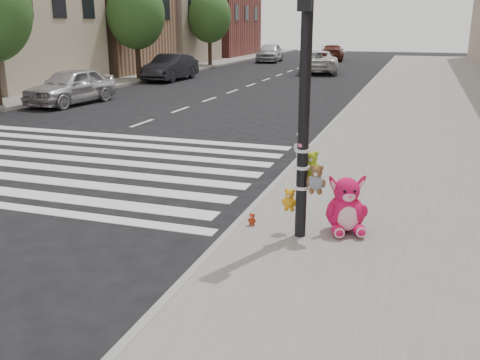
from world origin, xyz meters
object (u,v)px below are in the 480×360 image
at_px(red_teddy, 252,219).
at_px(car_silver_far, 71,86).
at_px(car_white_near, 319,62).
at_px(pink_bunny, 346,209).
at_px(car_dark_far, 171,67).
at_px(signal_pole, 306,127).

relative_size(red_teddy, car_silver_far, 0.05).
bearing_deg(car_white_near, pink_bunny, 92.18).
height_order(car_dark_far, car_white_near, car_dark_far).
relative_size(red_teddy, car_dark_far, 0.04).
xyz_separation_m(red_teddy, car_white_near, (-4.17, 28.17, 0.49)).
height_order(red_teddy, car_silver_far, car_silver_far).
distance_m(car_silver_far, car_dark_far, 9.85).
height_order(pink_bunny, car_white_near, car_white_near).
height_order(signal_pole, car_dark_far, signal_pole).
bearing_deg(car_silver_far, car_white_near, 73.55).
height_order(pink_bunny, car_silver_far, car_silver_far).
distance_m(pink_bunny, car_silver_far, 16.53).
bearing_deg(car_silver_far, signal_pole, -37.56).
bearing_deg(car_white_near, car_dark_far, 36.33).
xyz_separation_m(signal_pole, red_teddy, (-0.82, 0.16, -1.53)).
relative_size(car_silver_far, car_white_near, 0.80).
bearing_deg(signal_pole, car_silver_far, 136.91).
height_order(signal_pole, red_teddy, signal_pole).
height_order(car_silver_far, car_white_near, car_white_near).
distance_m(red_teddy, car_white_near, 28.48).
bearing_deg(car_white_near, red_teddy, 89.32).
bearing_deg(red_teddy, car_dark_far, 119.99).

